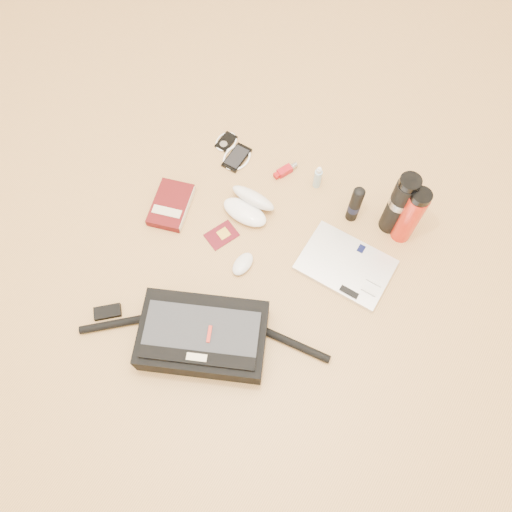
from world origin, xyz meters
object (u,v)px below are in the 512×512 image
at_px(messenger_bag, 202,336).
at_px(thermos_red, 410,216).
at_px(book, 171,205).
at_px(thermos_black, 399,204).
at_px(laptop, 346,265).

height_order(messenger_bag, thermos_red, thermos_red).
relative_size(messenger_bag, book, 3.42).
height_order(messenger_bag, thermos_black, thermos_black).
distance_m(messenger_bag, laptop, 0.56).
xyz_separation_m(laptop, thermos_red, (0.11, 0.22, 0.12)).
distance_m(messenger_bag, book, 0.53).
bearing_deg(laptop, thermos_red, 63.24).
bearing_deg(thermos_black, book, -153.70).
bearing_deg(thermos_red, messenger_bag, -118.95).
xyz_separation_m(messenger_bag, thermos_red, (0.39, 0.70, 0.08)).
bearing_deg(messenger_bag, thermos_red, 36.33).
relative_size(laptop, book, 1.39).
relative_size(laptop, thermos_red, 1.14).
bearing_deg(laptop, messenger_bag, -120.11).
distance_m(laptop, book, 0.67).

